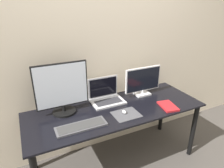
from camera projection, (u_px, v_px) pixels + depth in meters
wall_back at (100, 49)px, 2.21m from camera, size 7.00×0.05×2.50m
desk at (116, 117)px, 2.12m from camera, size 1.85×0.68×0.71m
monitor_left at (62, 89)px, 1.92m from camera, size 0.51×0.23×0.52m
monitor_right at (143, 81)px, 2.32m from camera, size 0.45×0.13×0.34m
laptop at (106, 95)px, 2.22m from camera, size 0.36×0.25×0.26m
keyboard at (81, 126)px, 1.78m from camera, size 0.46×0.15×0.02m
mousepad at (126, 114)px, 1.97m from camera, size 0.26×0.22×0.00m
mouse at (124, 112)px, 1.98m from camera, size 0.04×0.06×0.03m
book at (168, 106)px, 2.11m from camera, size 0.18×0.25×0.02m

